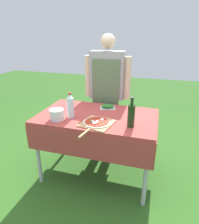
# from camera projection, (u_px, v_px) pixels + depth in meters

# --- Properties ---
(ground_plane) EXTENTS (12.00, 12.00, 0.00)m
(ground_plane) POSITION_uv_depth(u_px,v_px,m) (97.00, 173.00, 2.58)
(ground_plane) COLOR #2D5B1E
(prep_table) EXTENTS (1.35, 0.82, 0.81)m
(prep_table) POSITION_uv_depth(u_px,v_px,m) (97.00, 122.00, 2.31)
(prep_table) COLOR #A83D38
(prep_table) RESTS_ON ground
(person_cook) EXTENTS (0.63, 0.22, 1.68)m
(person_cook) POSITION_uv_depth(u_px,v_px,m) (107.00, 87.00, 2.74)
(person_cook) COLOR #333D56
(person_cook) RESTS_ON ground
(pizza_on_peel) EXTENTS (0.36, 0.52, 0.05)m
(pizza_on_peel) POSITION_uv_depth(u_px,v_px,m) (96.00, 123.00, 2.04)
(pizza_on_peel) COLOR tan
(pizza_on_peel) RESTS_ON prep_table
(oil_bottle) EXTENTS (0.07, 0.07, 0.31)m
(oil_bottle) POSITION_uv_depth(u_px,v_px,m) (131.00, 115.00, 1.96)
(oil_bottle) COLOR black
(oil_bottle) RESTS_ON prep_table
(water_bottle) EXTENTS (0.08, 0.08, 0.28)m
(water_bottle) POSITION_uv_depth(u_px,v_px,m) (70.00, 106.00, 2.17)
(water_bottle) COLOR silver
(water_bottle) RESTS_ON prep_table
(herb_container) EXTENTS (0.21, 0.18, 0.05)m
(herb_container) POSITION_uv_depth(u_px,v_px,m) (108.00, 106.00, 2.48)
(herb_container) COLOR silver
(herb_container) RESTS_ON prep_table
(mixing_tub) EXTENTS (0.15, 0.15, 0.12)m
(mixing_tub) POSITION_uv_depth(u_px,v_px,m) (57.00, 115.00, 2.14)
(mixing_tub) COLOR silver
(mixing_tub) RESTS_ON prep_table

